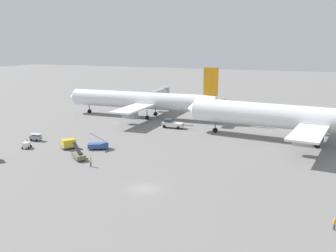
{
  "coord_description": "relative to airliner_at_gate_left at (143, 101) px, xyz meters",
  "views": [
    {
      "loc": [
        26.92,
        -51.19,
        22.98
      ],
      "look_at": [
        -8.43,
        28.89,
        4.0
      ],
      "focal_mm": 40.27,
      "sensor_mm": 36.0,
      "label": 1
    }
  ],
  "objects": [
    {
      "name": "ground_plane",
      "position": [
        28.78,
        -54.98,
        -5.39
      ],
      "size": [
        600.0,
        600.0,
        0.0
      ],
      "primitive_type": "plane",
      "color": "slate"
    },
    {
      "name": "gse_belt_loader_portside",
      "position": [
        9.23,
        -46.08,
        -4.57
      ],
      "size": [
        4.72,
        3.88,
        3.02
      ],
      "color": "#666B4C",
      "rests_on": "ground"
    },
    {
      "name": "airliner_at_gate_left",
      "position": [
        0.0,
        0.0,
        0.0
      ],
      "size": [
        54.66,
        40.53,
        16.39
      ],
      "color": "white",
      "rests_on": "ground"
    },
    {
      "name": "gse_baggage_cart_near_cluster",
      "position": [
        -9.78,
        -37.79,
        -4.53
      ],
      "size": [
        2.92,
        1.94,
        1.71
      ],
      "color": "gray",
      "rests_on": "ground"
    },
    {
      "name": "pushback_tug",
      "position": [
        15.03,
        -11.05,
        -4.22
      ],
      "size": [
        9.11,
        2.73,
        2.78
      ],
      "color": "white",
      "rests_on": "ground"
    },
    {
      "name": "jet_bridge",
      "position": [
        -6.83,
        27.68,
        -1.11
      ],
      "size": [
        4.56,
        16.68,
        6.07
      ],
      "color": "#B7B7BC",
      "rests_on": "ground"
    },
    {
      "name": "gse_gpu_cart_small",
      "position": [
        -6.76,
        -43.92,
        -4.6
      ],
      "size": [
        2.33,
        2.57,
        1.9
      ],
      "color": "silver",
      "rests_on": "ground"
    },
    {
      "name": "ground_crew_wing_walker_right",
      "position": [
        14.21,
        -48.95,
        -4.48
      ],
      "size": [
        0.36,
        0.36,
        1.74
      ],
      "color": "#2D3351",
      "rests_on": "ground"
    },
    {
      "name": "gse_container_dolly_flat",
      "position": [
        2.13,
        -40.28,
        -4.22
      ],
      "size": [
        3.59,
        3.88,
        2.15
      ],
      "color": "slate",
      "rests_on": "ground"
    },
    {
      "name": "gse_stair_truck_yellow",
      "position": [
        8.45,
        -37.87,
        -4.36
      ],
      "size": [
        4.9,
        3.99,
        4.06
      ],
      "color": "#2D5199",
      "rests_on": "ground"
    },
    {
      "name": "airliner_being_pushed",
      "position": [
        50.33,
        -13.67,
        0.49
      ],
      "size": [
        61.22,
        40.16,
        16.56
      ],
      "color": "white",
      "rests_on": "ground"
    },
    {
      "name": "ground_crew_ramp_agent_by_cones",
      "position": [
        57.26,
        -57.6,
        -4.56
      ],
      "size": [
        0.36,
        0.36,
        1.6
      ],
      "color": "#4C4C51",
      "rests_on": "ground"
    }
  ]
}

